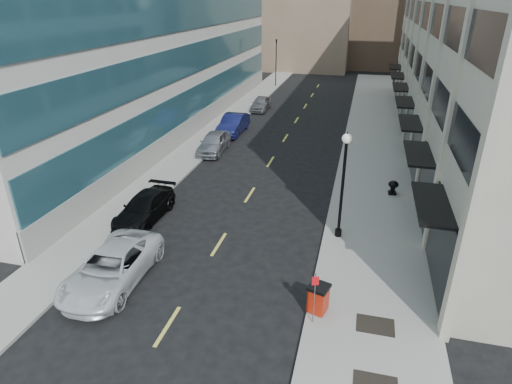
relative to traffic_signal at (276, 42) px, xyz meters
The scene contains 17 objects.
ground 48.65m from the traffic_signal, 83.46° to the right, with size 160.00×160.00×0.00m, color black.
sidewalk_right 31.38m from the traffic_signal, 65.10° to the right, with size 5.00×80.00×0.15m, color gray.
sidewalk_left 28.58m from the traffic_signal, 92.05° to the right, with size 3.00×80.00×0.15m, color gray.
building_left 23.84m from the traffic_signal, 116.45° to the right, with size 16.14×46.00×20.00m.
skyline_stone 29.91m from the traffic_signal, 37.45° to the left, with size 10.00×14.00×20.00m, color #BDB6A0.
grate_far 46.43m from the traffic_signal, 73.49° to the right, with size 1.40×1.00×0.01m, color black.
road_centerline 32.00m from the traffic_signal, 79.94° to the right, with size 0.15×68.20×0.01m.
traffic_signal is the anchor object (origin of this frame).
car_white_van 44.38m from the traffic_signal, 87.27° to the right, with size 2.60×5.64×1.57m, color silver.
car_black_pickup 38.81m from the traffic_signal, 88.96° to the right, with size 1.96×4.81×1.40m, color black.
car_silver_sedan 27.45m from the traffic_signal, 88.51° to the right, with size 1.87×4.64×1.58m, color #95969D.
car_blue_sedan 22.33m from the traffic_signal, 88.16° to the right, with size 1.78×5.09×1.68m, color #13174A.
car_grey_sedan 13.97m from the traffic_signal, 85.10° to the right, with size 1.72×4.28×1.46m, color slate.
trash_bin 45.53m from the traffic_signal, 76.07° to the right, with size 0.93×0.93×1.21m.
lamppost 39.63m from the traffic_signal, 73.50° to the right, with size 0.46×0.46×5.55m.
sign_post 46.09m from the traffic_signal, 76.39° to the right, with size 0.26×0.11×2.24m.
urn_planter 35.33m from the traffic_signal, 66.22° to the right, with size 0.62×0.62×0.86m.
Camera 1 is at (6.32, -9.31, 11.39)m, focal length 30.00 mm.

